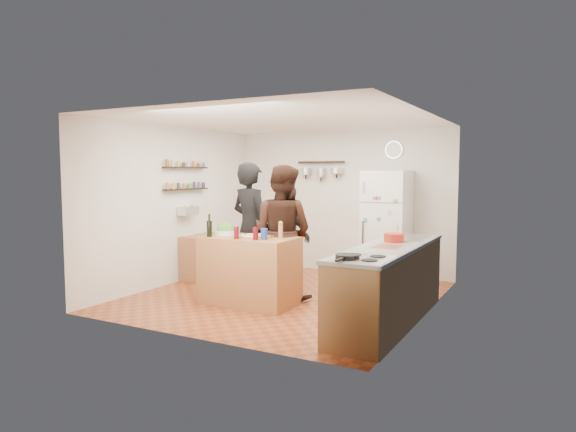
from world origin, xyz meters
The scene contains 26 objects.
room_shell centered at (0.00, 0.39, 1.25)m, with size 4.20×4.20×4.20m.
prep_island centered at (-0.22, -0.59, 0.46)m, with size 1.25×0.72×0.91m, color #9C5F39.
pizza_board centered at (-0.14, -0.61, 0.92)m, with size 0.42×0.34×0.02m, color brown.
pizza centered at (-0.14, -0.61, 0.94)m, with size 0.34×0.34×0.02m, color beige.
salad_bowl centered at (-0.64, -0.54, 0.94)m, with size 0.31×0.31×0.06m, color silver.
wine_bottle centered at (-0.72, -0.81, 1.02)m, with size 0.07×0.07×0.22m, color black.
wine_glass_near centered at (-0.27, -0.83, 0.99)m, with size 0.07×0.07×0.16m, color #570711.
wine_glass_far centered at (0.00, -0.79, 1.00)m, with size 0.07×0.07×0.17m, color #55070B.
pepper_mill centered at (0.23, -0.54, 1.00)m, with size 0.06×0.06×0.19m, color #A96E47.
salt_canister centered at (0.08, -0.71, 0.98)m, with size 0.09×0.09×0.15m, color navy.
person_left centered at (-0.55, -0.03, 0.96)m, with size 0.70×0.46×1.93m, color black.
person_center centered at (0.03, -0.12, 0.94)m, with size 0.91×0.71×1.88m, color black.
person_back centered at (-0.18, 0.45, 0.80)m, with size 0.93×0.39×1.59m, color #2C2A27.
counter_run centered at (1.70, -0.55, 0.45)m, with size 0.63×2.63×0.90m, color #9E7042.
stove_top centered at (1.70, -1.50, 0.91)m, with size 0.60×0.62×0.02m, color white.
skillet centered at (1.60, -1.63, 0.94)m, with size 0.24×0.24×0.05m, color black.
sink centered at (1.70, 0.30, 0.92)m, with size 0.50×0.80×0.03m, color silver.
cutting_board centered at (1.70, -0.63, 0.91)m, with size 0.30×0.40×0.02m, color brown.
red_bowl centered at (1.65, -0.20, 0.97)m, with size 0.25×0.25×0.10m, color #A51F12.
fridge centered at (0.95, 1.75, 0.90)m, with size 0.70×0.68×1.80m, color white.
wall_clock centered at (0.95, 2.08, 2.15)m, with size 0.30×0.30×0.03m, color silver.
spice_shelf_lower centered at (-1.93, 0.20, 1.50)m, with size 0.12×1.00×0.03m, color black.
spice_shelf_upper centered at (-1.93, 0.20, 1.85)m, with size 0.12×1.00×0.03m, color black.
produce_basket centered at (-1.90, 0.20, 1.15)m, with size 0.18×0.35×0.14m, color silver.
side_table centered at (-1.74, 0.44, 0.36)m, with size 0.50×0.80×0.73m, color #AB7047.
pot_rack centered at (-0.35, 2.00, 1.95)m, with size 0.90×0.04×0.04m, color black.
Camera 1 is at (3.46, -6.37, 1.79)m, focal length 32.00 mm.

